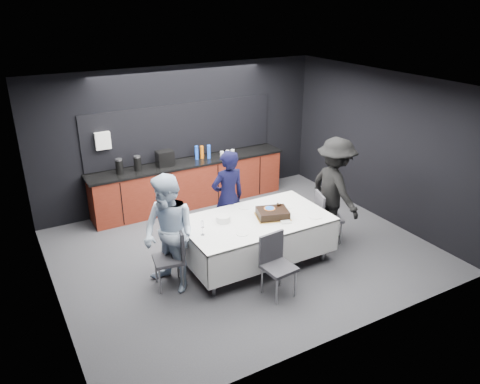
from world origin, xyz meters
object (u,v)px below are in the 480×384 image
at_px(party_table, 255,226).
at_px(person_center, 228,198).
at_px(person_left, 169,234).
at_px(cake_assembly, 273,213).
at_px(champagne_flute, 202,225).
at_px(person_right, 335,189).
at_px(chair_near, 276,260).
at_px(plate_stack, 223,219).
at_px(chair_right, 325,214).
at_px(chair_left, 173,254).

relative_size(party_table, person_center, 1.37).
height_order(party_table, person_left, person_left).
relative_size(cake_assembly, person_left, 0.35).
xyz_separation_m(champagne_flute, person_right, (2.62, 0.17, -0.02)).
xyz_separation_m(cake_assembly, person_center, (-0.34, 0.87, 0.00)).
xyz_separation_m(champagne_flute, person_left, (-0.49, 0.07, -0.05)).
height_order(chair_near, person_center, person_center).
bearing_deg(plate_stack, person_center, 56.24).
xyz_separation_m(cake_assembly, chair_right, (1.13, 0.07, -0.31)).
bearing_deg(chair_right, chair_left, 179.31).
bearing_deg(chair_left, person_center, 30.14).
bearing_deg(chair_near, chair_right, 28.52).
bearing_deg(person_left, chair_left, 101.21).
xyz_separation_m(plate_stack, chair_right, (1.89, -0.17, -0.30)).
bearing_deg(plate_stack, party_table, -18.28).
xyz_separation_m(plate_stack, person_left, (-0.96, -0.17, 0.06)).
bearing_deg(champagne_flute, person_left, 172.27).
height_order(chair_left, chair_right, same).
distance_m(party_table, plate_stack, 0.55).
height_order(plate_stack, person_left, person_left).
relative_size(person_center, person_left, 0.96).
height_order(cake_assembly, person_center, person_center).
xyz_separation_m(person_center, person_right, (1.73, -0.70, 0.07)).
bearing_deg(chair_near, person_left, 145.73).
xyz_separation_m(cake_assembly, plate_stack, (-0.76, 0.24, -0.01)).
height_order(champagne_flute, chair_left, champagne_flute).
distance_m(plate_stack, chair_right, 1.92).
xyz_separation_m(party_table, chair_right, (1.40, -0.01, -0.11)).
relative_size(plate_stack, champagne_flute, 1.02).
height_order(party_table, chair_left, chair_left).
distance_m(champagne_flute, person_center, 1.24).
bearing_deg(person_center, person_right, 156.65).
height_order(chair_right, chair_near, same).
bearing_deg(party_table, person_left, -179.54).
distance_m(chair_left, chair_right, 2.79).
bearing_deg(person_right, cake_assembly, 100.37).
height_order(champagne_flute, person_left, person_left).
height_order(party_table, person_center, person_center).
distance_m(cake_assembly, person_center, 0.93).
bearing_deg(party_table, person_right, 3.14).
bearing_deg(chair_near, cake_assembly, 60.27).
height_order(chair_left, person_right, person_right).
xyz_separation_m(chair_left, person_right, (3.05, 0.07, 0.38)).
height_order(plate_stack, chair_near, chair_near).
bearing_deg(chair_left, person_right, 1.26).
height_order(party_table, chair_right, chair_right).
distance_m(plate_stack, chair_near, 1.12).
xyz_separation_m(plate_stack, champagne_flute, (-0.47, -0.24, 0.11)).
xyz_separation_m(plate_stack, chair_near, (0.30, -1.03, -0.30)).
height_order(plate_stack, person_center, person_center).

